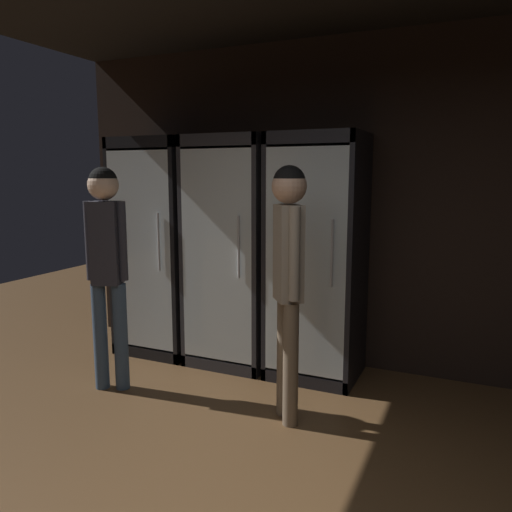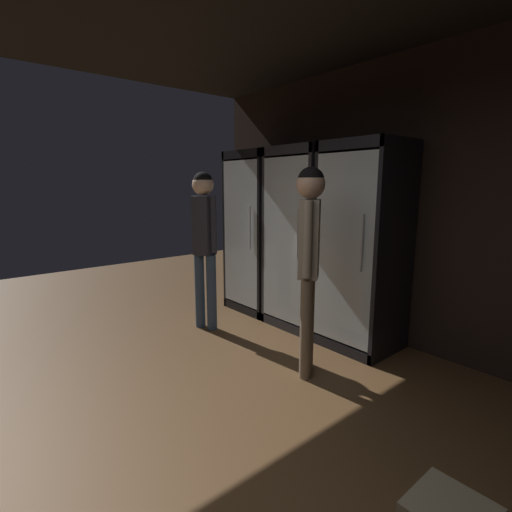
{
  "view_description": "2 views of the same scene",
  "coord_description": "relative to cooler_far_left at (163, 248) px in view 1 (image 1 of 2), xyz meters",
  "views": [
    {
      "loc": [
        0.69,
        -1.23,
        1.68
      ],
      "look_at": [
        -1.05,
        2.64,
        0.98
      ],
      "focal_mm": 35.3,
      "sensor_mm": 36.0,
      "label": 1
    },
    {
      "loc": [
        1.6,
        -0.45,
        1.6
      ],
      "look_at": [
        -1.87,
        2.46,
        0.74
      ],
      "focal_mm": 26.66,
      "sensor_mm": 36.0,
      "label": 2
    }
  ],
  "objects": [
    {
      "name": "cooler_center",
      "position": [
        1.53,
        -0.0,
        -0.0
      ],
      "size": [
        0.72,
        0.66,
        2.0
      ],
      "color": "black",
      "rests_on": "ground"
    },
    {
      "name": "shopper_far",
      "position": [
        1.59,
        -0.88,
        0.13
      ],
      "size": [
        0.25,
        0.28,
        1.73
      ],
      "color": "#72604C",
      "rests_on": "ground"
    },
    {
      "name": "cooler_far_left",
      "position": [
        0.0,
        0.0,
        0.0
      ],
      "size": [
        0.72,
        0.66,
        2.0
      ],
      "color": "black",
      "rests_on": "ground"
    },
    {
      "name": "wall_back",
      "position": [
        2.04,
        0.32,
        0.42
      ],
      "size": [
        6.0,
        0.06,
        2.8
      ],
      "primitive_type": "cube",
      "color": "black",
      "rests_on": "ground"
    },
    {
      "name": "shopper_near",
      "position": [
        0.15,
        -0.97,
        0.1
      ],
      "size": [
        0.31,
        0.23,
        1.73
      ],
      "color": "#384C66",
      "rests_on": "ground"
    },
    {
      "name": "cooler_left",
      "position": [
        0.77,
        0.0,
        -0.0
      ],
      "size": [
        0.72,
        0.66,
        2.0
      ],
      "color": "#2B2B30",
      "rests_on": "ground"
    }
  ]
}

